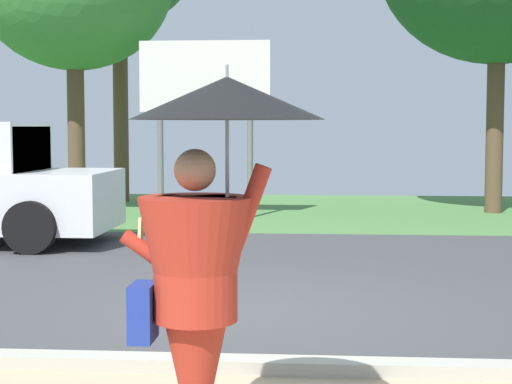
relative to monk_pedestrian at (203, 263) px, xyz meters
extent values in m
cube|color=#424244|center=(-0.15, 5.78, -1.15)|extent=(40.00, 8.00, 0.10)
cube|color=#518243|center=(-0.15, 13.78, -1.15)|extent=(40.00, 8.00, 0.10)
cube|color=#B2AD9E|center=(-0.15, 1.78, -1.05)|extent=(40.00, 0.24, 0.10)
cone|color=#B22D1E|center=(-0.04, 0.00, -0.38)|extent=(0.60, 0.60, 1.45)
cylinder|color=#B22D1E|center=(-0.04, 0.00, 0.02)|extent=(0.44, 0.44, 0.65)
sphere|color=tan|center=(-0.04, 0.00, 0.49)|extent=(0.22, 0.22, 0.22)
cylinder|color=#B22D1E|center=(0.24, 0.00, 0.30)|extent=(0.24, 0.09, 0.45)
cylinder|color=#B22D1E|center=(-0.30, 0.02, 0.05)|extent=(0.29, 0.08, 0.24)
cylinder|color=gray|center=(0.13, 0.00, 0.52)|extent=(0.02, 0.02, 0.75)
cone|color=black|center=(0.13, 0.00, 0.86)|extent=(1.01, 1.01, 0.22)
cylinder|color=gray|center=(0.13, 0.00, 0.98)|extent=(0.02, 0.02, 0.10)
cube|color=beige|center=(-0.34, 0.05, 0.15)|extent=(0.02, 0.11, 0.16)
cube|color=navy|center=(-0.31, -0.05, -0.25)|extent=(0.12, 0.24, 0.30)
cube|color=#2D3842|center=(-3.86, 8.27, 0.33)|extent=(0.10, 1.70, 0.77)
cylinder|color=black|center=(-3.51, 9.27, -0.72)|extent=(0.76, 0.28, 0.76)
cylinder|color=black|center=(-3.51, 7.27, -0.72)|extent=(0.76, 0.28, 0.76)
cylinder|color=slate|center=(-2.60, 12.24, 0.00)|extent=(0.12, 0.12, 2.20)
cylinder|color=slate|center=(-0.80, 12.24, 0.00)|extent=(0.12, 0.12, 2.20)
cube|color=silver|center=(-1.70, 12.24, 1.70)|extent=(2.60, 0.10, 1.40)
cylinder|color=brown|center=(-4.19, 15.54, 1.25)|extent=(0.36, 0.36, 4.71)
cylinder|color=brown|center=(4.23, 13.58, 0.79)|extent=(0.36, 0.36, 3.79)
cylinder|color=brown|center=(-4.54, 13.01, 0.67)|extent=(0.36, 0.36, 3.54)
camera|label=1|loc=(0.61, -4.28, 0.71)|focal=58.71mm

